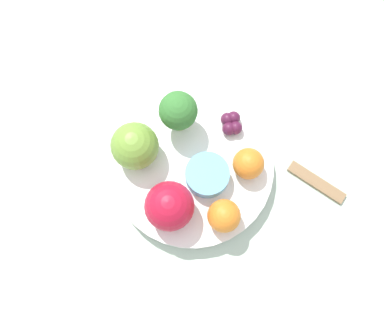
# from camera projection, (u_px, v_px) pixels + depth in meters

# --- Properties ---
(ground_plane) EXTENTS (6.00, 6.00, 0.00)m
(ground_plane) POSITION_uv_depth(u_px,v_px,m) (192.00, 173.00, 0.55)
(ground_plane) COLOR gray
(table_surface) EXTENTS (1.20, 1.20, 0.02)m
(table_surface) POSITION_uv_depth(u_px,v_px,m) (192.00, 171.00, 0.54)
(table_surface) COLOR #B2C6B2
(table_surface) RESTS_ON ground_plane
(bowl) EXTENTS (0.22, 0.22, 0.03)m
(bowl) POSITION_uv_depth(u_px,v_px,m) (192.00, 167.00, 0.52)
(bowl) COLOR white
(bowl) RESTS_ON table_surface
(broccoli) EXTENTS (0.05, 0.05, 0.07)m
(broccoli) POSITION_uv_depth(u_px,v_px,m) (178.00, 112.00, 0.48)
(broccoli) COLOR #8CB76B
(broccoli) RESTS_ON bowl
(apple_red) EXTENTS (0.06, 0.06, 0.06)m
(apple_red) POSITION_uv_depth(u_px,v_px,m) (135.00, 146.00, 0.48)
(apple_red) COLOR olive
(apple_red) RESTS_ON bowl
(apple_green) EXTENTS (0.06, 0.06, 0.06)m
(apple_green) POSITION_uv_depth(u_px,v_px,m) (169.00, 206.00, 0.46)
(apple_green) COLOR #B7142D
(apple_green) RESTS_ON bowl
(orange_front) EXTENTS (0.04, 0.04, 0.04)m
(orange_front) POSITION_uv_depth(u_px,v_px,m) (224.00, 216.00, 0.47)
(orange_front) COLOR orange
(orange_front) RESTS_ON bowl
(orange_back) EXTENTS (0.04, 0.04, 0.04)m
(orange_back) POSITION_uv_depth(u_px,v_px,m) (248.00, 164.00, 0.49)
(orange_back) COLOR orange
(orange_back) RESTS_ON bowl
(grape_cluster) EXTENTS (0.04, 0.04, 0.02)m
(grape_cluster) POSITION_uv_depth(u_px,v_px,m) (232.00, 124.00, 0.51)
(grape_cluster) COLOR #511938
(grape_cluster) RESTS_ON bowl
(small_cup) EXTENTS (0.06, 0.06, 0.02)m
(small_cup) POSITION_uv_depth(u_px,v_px,m) (207.00, 175.00, 0.49)
(small_cup) COLOR #66B2DB
(small_cup) RESTS_ON bowl
(spoon) EXTENTS (0.03, 0.09, 0.01)m
(spoon) POSITION_uv_depth(u_px,v_px,m) (316.00, 182.00, 0.53)
(spoon) COLOR olive
(spoon) RESTS_ON table_surface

